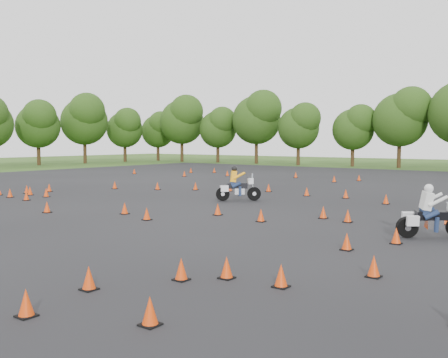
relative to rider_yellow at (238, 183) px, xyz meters
name	(u,v)px	position (x,y,z in m)	size (l,w,h in m)	color
ground	(164,216)	(0.38, -5.70, -0.86)	(140.00, 140.00, 0.00)	#2D5119
asphalt_pad	(248,201)	(0.38, 0.30, -0.85)	(62.00, 62.00, 0.00)	black
treeline	(437,124)	(2.13, 29.17, 3.68)	(86.54, 32.13, 10.44)	#254213
traffic_cones	(242,196)	(0.19, 0.04, -0.63)	(36.32, 33.00, 0.45)	#E13C09
rider_yellow	(238,183)	(0.00, 0.00, 0.00)	(2.21, 0.68, 1.71)	#FFA516
rider_white	(432,211)	(10.06, -4.20, -0.03)	(2.13, 0.66, 1.65)	silver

